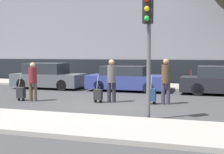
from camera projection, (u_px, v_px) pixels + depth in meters
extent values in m
plane|color=#38383A|center=(108.00, 105.00, 12.08)|extent=(80.00, 80.00, 0.00)
cube|color=gray|center=(65.00, 124.00, 8.51)|extent=(28.00, 2.50, 0.12)
cube|color=gray|center=(145.00, 86.00, 18.73)|extent=(28.00, 3.00, 0.12)
cube|color=slate|center=(156.00, 15.00, 21.82)|extent=(28.00, 2.83, 9.47)
cube|color=black|center=(152.00, 72.00, 20.74)|extent=(27.44, 0.06, 1.60)
cube|color=#4C5156|center=(49.00, 80.00, 17.89)|extent=(4.04, 1.79, 0.70)
cube|color=#23282D|center=(46.00, 68.00, 17.89)|extent=(2.22, 1.58, 0.61)
cylinder|color=black|center=(62.00, 85.00, 16.75)|extent=(0.60, 0.18, 0.60)
cylinder|color=black|center=(74.00, 83.00, 18.29)|extent=(0.60, 0.18, 0.60)
cylinder|color=black|center=(22.00, 84.00, 17.51)|extent=(0.60, 0.18, 0.60)
cylinder|color=black|center=(37.00, 81.00, 19.05)|extent=(0.60, 0.18, 0.60)
cube|color=navy|center=(127.00, 82.00, 16.69)|extent=(4.21, 1.87, 0.70)
cube|color=#23282D|center=(124.00, 71.00, 16.70)|extent=(2.32, 1.65, 0.49)
cylinder|color=black|center=(148.00, 88.00, 15.51)|extent=(0.60, 0.18, 0.60)
cylinder|color=black|center=(154.00, 85.00, 17.12)|extent=(0.60, 0.18, 0.60)
cylinder|color=black|center=(99.00, 86.00, 16.30)|extent=(0.60, 0.18, 0.60)
cylinder|color=black|center=(109.00, 83.00, 17.91)|extent=(0.60, 0.18, 0.60)
cylinder|color=black|center=(198.00, 89.00, 14.73)|extent=(0.60, 0.18, 0.60)
cylinder|color=black|center=(199.00, 86.00, 16.27)|extent=(0.60, 0.18, 0.60)
cylinder|color=#4C4233|center=(31.00, 92.00, 13.04)|extent=(0.15, 0.15, 0.75)
cylinder|color=#4C4233|center=(35.00, 92.00, 12.99)|extent=(0.15, 0.15, 0.75)
cylinder|color=maroon|center=(33.00, 75.00, 12.96)|extent=(0.34, 0.34, 0.65)
sphere|color=tan|center=(33.00, 65.00, 12.93)|extent=(0.21, 0.21, 0.21)
cube|color=#262628|center=(21.00, 93.00, 13.13)|extent=(0.32, 0.24, 0.45)
cylinder|color=black|center=(19.00, 99.00, 13.18)|extent=(0.12, 0.03, 0.12)
cylinder|color=black|center=(23.00, 99.00, 13.12)|extent=(0.12, 0.03, 0.12)
cylinder|color=gray|center=(20.00, 81.00, 13.03)|extent=(0.02, 0.19, 0.53)
cylinder|color=#23232D|center=(109.00, 93.00, 12.66)|extent=(0.15, 0.15, 0.81)
cylinder|color=#23232D|center=(114.00, 92.00, 12.67)|extent=(0.15, 0.15, 0.81)
cylinder|color=#4C4C4C|center=(112.00, 74.00, 12.61)|extent=(0.34, 0.34, 0.71)
sphere|color=#936B4C|center=(112.00, 62.00, 12.58)|extent=(0.23, 0.23, 0.23)
cube|color=#262628|center=(98.00, 95.00, 12.63)|extent=(0.32, 0.24, 0.42)
cylinder|color=black|center=(96.00, 101.00, 12.68)|extent=(0.12, 0.03, 0.12)
cylinder|color=black|center=(101.00, 101.00, 12.61)|extent=(0.12, 0.03, 0.12)
cylinder|color=gray|center=(97.00, 83.00, 12.52)|extent=(0.02, 0.19, 0.53)
cylinder|color=#383347|center=(163.00, 94.00, 12.20)|extent=(0.15, 0.15, 0.83)
cylinder|color=#383347|center=(168.00, 94.00, 12.19)|extent=(0.15, 0.15, 0.83)
cylinder|color=#473323|center=(166.00, 74.00, 12.14)|extent=(0.34, 0.34, 0.72)
sphere|color=#936B4C|center=(166.00, 62.00, 12.10)|extent=(0.23, 0.23, 0.23)
cube|color=navy|center=(152.00, 95.00, 12.23)|extent=(0.32, 0.24, 0.49)
cylinder|color=black|center=(149.00, 103.00, 12.28)|extent=(0.12, 0.03, 0.12)
cylinder|color=black|center=(154.00, 103.00, 12.21)|extent=(0.12, 0.03, 0.12)
cylinder|color=gray|center=(151.00, 82.00, 12.12)|extent=(0.02, 0.19, 0.53)
cylinder|color=#515154|center=(149.00, 59.00, 9.20)|extent=(0.12, 0.12, 3.64)
cube|color=black|center=(148.00, 10.00, 8.93)|extent=(0.28, 0.24, 0.80)
sphere|color=gold|center=(147.00, 9.00, 8.78)|extent=(0.15, 0.15, 0.15)
sphere|color=green|center=(147.00, 18.00, 8.80)|extent=(0.15, 0.15, 0.15)
torus|color=black|center=(204.00, 80.00, 17.78)|extent=(0.72, 0.06, 0.72)
torus|color=black|center=(185.00, 80.00, 18.10)|extent=(0.72, 0.06, 0.72)
cylinder|color=maroon|center=(194.00, 77.00, 17.92)|extent=(1.00, 0.05, 0.05)
cylinder|color=maroon|center=(191.00, 73.00, 17.97)|extent=(0.04, 0.04, 0.40)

